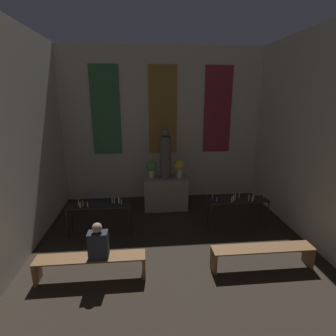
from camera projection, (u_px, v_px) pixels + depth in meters
name	position (u px, v px, depth m)	size (l,w,h in m)	color
wall_back	(163.00, 125.00, 8.44)	(6.56, 0.16, 4.84)	beige
altar	(166.00, 193.00, 8.00)	(1.29, 0.71, 0.98)	gray
statue	(165.00, 155.00, 7.68)	(0.33, 0.33, 1.46)	#5B5651
flower_vase_left	(151.00, 167.00, 7.74)	(0.32, 0.32, 0.53)	beige
flower_vase_right	(179.00, 166.00, 7.81)	(0.32, 0.32, 0.53)	beige
candle_rack_left	(99.00, 208.00, 6.45)	(1.54, 0.44, 0.95)	black
candle_rack_right	(238.00, 203.00, 6.77)	(1.54, 0.44, 0.97)	black
pew_back_left	(91.00, 263.00, 4.92)	(2.04, 0.36, 0.45)	brown
pew_back_right	(262.00, 253.00, 5.22)	(2.04, 0.36, 0.45)	brown
person_seated	(98.00, 242.00, 4.82)	(0.36, 0.24, 0.69)	#282D38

